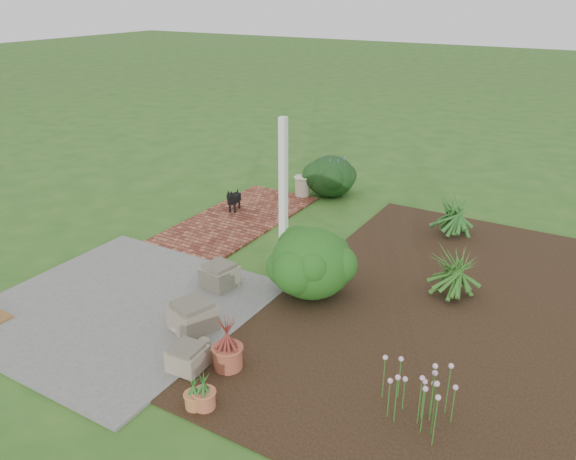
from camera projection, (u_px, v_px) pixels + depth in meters
The scene contains 18 objects.
ground at pixel (264, 278), 8.62m from camera, with size 80.00×80.00×0.00m, color #29591C.
concrete_patio at pixel (120, 306), 7.81m from camera, with size 3.50×3.50×0.04m, color #60615E.
brick_path at pixel (239, 219), 10.79m from camera, with size 1.60×3.50×0.04m, color #5A261C.
garden_bed at pixel (433, 306), 7.84m from camera, with size 4.00×7.00×0.03m, color black.
veranda_post at pixel (283, 203), 8.06m from camera, with size 0.10×0.10×2.50m, color white.
stone_trough_near at pixel (188, 358), 6.47m from camera, with size 0.38×0.38×0.26m, color gray.
stone_trough_mid at pixel (193, 317), 7.20m from camera, with size 0.50×0.50×0.33m, color #736756.
stone_trough_far at pixel (220, 276), 8.26m from camera, with size 0.45×0.45×0.30m, color #716D55.
black_dog at pixel (233, 199), 11.00m from camera, with size 0.23×0.50×0.44m.
cream_ceramic_urn at pixel (303, 186), 11.86m from camera, with size 0.31×0.31×0.41m, color beige.
evergreen_shrub at pixel (312, 261), 7.96m from camera, with size 1.18×1.18×1.00m, color #193D0F.
agapanthus_clump_back at pixel (454, 268), 7.94m from camera, with size 0.93×0.93×0.84m, color #134213, non-canonical shape.
agapanthus_clump_front at pixel (455, 212), 9.89m from camera, with size 1.00×1.00×0.89m, color #123914, non-canonical shape.
pink_flower_patch at pixel (418, 389), 5.70m from camera, with size 1.00×1.00×0.64m, color #113D0F, non-canonical shape.
terracotta_pot_bronze at pixel (228, 357), 6.50m from camera, with size 0.34×0.34×0.27m, color #A04F36.
terracotta_pot_small_left at pixel (195, 400), 5.89m from camera, with size 0.21×0.21×0.17m, color #B86E3E.
terracotta_pot_small_right at pixel (204, 399), 5.89m from camera, with size 0.23×0.23×0.20m, color #B85F3E.
purple_flowering_bush at pixel (331, 175), 11.90m from camera, with size 1.04×1.04×0.88m, color black.
Camera 1 is at (4.20, -6.36, 4.10)m, focal length 35.00 mm.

